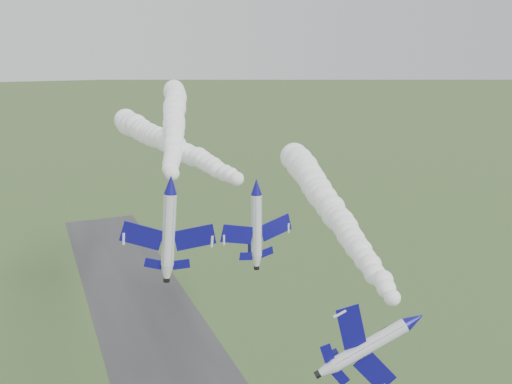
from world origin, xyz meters
TOP-DOWN VIEW (x-y plane):
  - jet_lead at (11.41, -3.78)m, footprint 5.62×12.29m
  - smoke_trail_jet_lead at (19.10, 26.98)m, footprint 18.46×57.61m
  - jet_pair_left at (-7.71, 16.30)m, footprint 10.95×12.83m
  - smoke_trail_jet_pair_left at (2.21, 53.23)m, footprint 22.20×68.69m
  - jet_pair_right at (2.43, 15.44)m, footprint 9.68×11.50m
  - smoke_trail_jet_pair_right at (-0.94, 44.85)m, footprint 10.96×53.68m

SIDE VIEW (x-z plane):
  - jet_lead at x=11.41m, z-range 31.05..40.11m
  - smoke_trail_jet_lead at x=19.10m, z-range 35.41..40.84m
  - jet_pair_right at x=2.43m, z-range 44.10..46.93m
  - smoke_trail_jet_pair_right at x=-0.94m, z-range 43.96..48.50m
  - jet_pair_left at x=-7.71m, z-range 44.93..48.17m
  - smoke_trail_jet_pair_left at x=2.21m, z-range 46.69..51.48m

